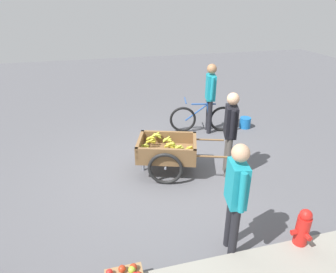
{
  "coord_description": "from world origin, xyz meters",
  "views": [
    {
      "loc": [
        1.27,
        4.85,
        3.13
      ],
      "look_at": [
        0.01,
        0.01,
        0.75
      ],
      "focal_mm": 31.71,
      "sensor_mm": 36.0,
      "label": 1
    }
  ],
  "objects_px": {
    "fire_hydrant": "(302,231)",
    "bystander_person": "(236,192)",
    "fruit_cart": "(167,151)",
    "vendor_person": "(230,128)",
    "cyclist_person": "(210,92)",
    "plastic_bucket": "(245,123)",
    "bicycle": "(203,118)"
  },
  "relations": [
    {
      "from": "fire_hydrant",
      "to": "bystander_person",
      "type": "distance_m",
      "value": 1.13
    },
    {
      "from": "fruit_cart",
      "to": "vendor_person",
      "type": "height_order",
      "value": "vendor_person"
    },
    {
      "from": "cyclist_person",
      "to": "fire_hydrant",
      "type": "relative_size",
      "value": 2.55
    },
    {
      "from": "fire_hydrant",
      "to": "plastic_bucket",
      "type": "distance_m",
      "value": 4.15
    },
    {
      "from": "bicycle",
      "to": "plastic_bucket",
      "type": "distance_m",
      "value": 1.19
    },
    {
      "from": "bicycle",
      "to": "fire_hydrant",
      "type": "relative_size",
      "value": 2.44
    },
    {
      "from": "fire_hydrant",
      "to": "cyclist_person",
      "type": "bearing_deg",
      "value": -93.74
    },
    {
      "from": "cyclist_person",
      "to": "bystander_person",
      "type": "xyz_separation_m",
      "value": [
        1.17,
        3.74,
        -0.07
      ]
    },
    {
      "from": "vendor_person",
      "to": "bicycle",
      "type": "height_order",
      "value": "vendor_person"
    },
    {
      "from": "fire_hydrant",
      "to": "bicycle",
      "type": "bearing_deg",
      "value": -91.59
    },
    {
      "from": "vendor_person",
      "to": "bicycle",
      "type": "distance_m",
      "value": 2.09
    },
    {
      "from": "fruit_cart",
      "to": "fire_hydrant",
      "type": "distance_m",
      "value": 2.68
    },
    {
      "from": "fruit_cart",
      "to": "plastic_bucket",
      "type": "bearing_deg",
      "value": -148.06
    },
    {
      "from": "bystander_person",
      "to": "vendor_person",
      "type": "bearing_deg",
      "value": -113.38
    },
    {
      "from": "fruit_cart",
      "to": "plastic_bucket",
      "type": "distance_m",
      "value": 2.97
    },
    {
      "from": "vendor_person",
      "to": "bystander_person",
      "type": "bearing_deg",
      "value": 66.62
    },
    {
      "from": "vendor_person",
      "to": "bystander_person",
      "type": "distance_m",
      "value": 1.96
    },
    {
      "from": "fire_hydrant",
      "to": "bystander_person",
      "type": "relative_size",
      "value": 0.41
    },
    {
      "from": "bystander_person",
      "to": "bicycle",
      "type": "bearing_deg",
      "value": -105.15
    },
    {
      "from": "bicycle",
      "to": "bystander_person",
      "type": "xyz_separation_m",
      "value": [
        1.02,
        3.78,
        0.62
      ]
    },
    {
      "from": "bicycle",
      "to": "plastic_bucket",
      "type": "bearing_deg",
      "value": 177.31
    },
    {
      "from": "cyclist_person",
      "to": "bystander_person",
      "type": "bearing_deg",
      "value": 72.63
    },
    {
      "from": "plastic_bucket",
      "to": "bystander_person",
      "type": "bearing_deg",
      "value": 59.54
    },
    {
      "from": "plastic_bucket",
      "to": "bystander_person",
      "type": "relative_size",
      "value": 0.18
    },
    {
      "from": "cyclist_person",
      "to": "fire_hydrant",
      "type": "xyz_separation_m",
      "value": [
        0.26,
        3.96,
        -0.7
      ]
    },
    {
      "from": "vendor_person",
      "to": "cyclist_person",
      "type": "height_order",
      "value": "cyclist_person"
    },
    {
      "from": "fruit_cart",
      "to": "bicycle",
      "type": "bearing_deg",
      "value": -129.6
    },
    {
      "from": "cyclist_person",
      "to": "plastic_bucket",
      "type": "bearing_deg",
      "value": 178.82
    },
    {
      "from": "vendor_person",
      "to": "fire_hydrant",
      "type": "xyz_separation_m",
      "value": [
        -0.14,
        2.02,
        -0.64
      ]
    },
    {
      "from": "vendor_person",
      "to": "bystander_person",
      "type": "relative_size",
      "value": 1.01
    },
    {
      "from": "cyclist_person",
      "to": "fire_hydrant",
      "type": "height_order",
      "value": "cyclist_person"
    },
    {
      "from": "vendor_person",
      "to": "plastic_bucket",
      "type": "distance_m",
      "value": 2.53
    }
  ]
}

